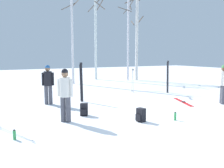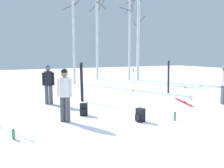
# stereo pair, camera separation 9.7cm
# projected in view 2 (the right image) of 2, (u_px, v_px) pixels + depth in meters

# --- Properties ---
(ground_plane) EXTENTS (60.00, 60.00, 0.00)m
(ground_plane) POSITION_uv_depth(u_px,v_px,m) (133.00, 121.00, 7.55)
(ground_plane) COLOR white
(person_0) EXTENTS (0.50, 0.34, 1.72)m
(person_0) POSITION_uv_depth(u_px,v_px,m) (48.00, 82.00, 10.06)
(person_0) COLOR #4C4C56
(person_0) RESTS_ON ground_plane
(person_1) EXTENTS (0.34, 0.44, 1.72)m
(person_1) POSITION_uv_depth(u_px,v_px,m) (224.00, 82.00, 10.08)
(person_1) COLOR #4C4C56
(person_1) RESTS_ON ground_plane
(person_2) EXTENTS (0.42, 0.38, 1.72)m
(person_2) POSITION_uv_depth(u_px,v_px,m) (65.00, 92.00, 7.39)
(person_2) COLOR #4C4C56
(person_2) RESTS_ON ground_plane
(ski_pair_planted_0) EXTENTS (0.14, 0.10, 1.80)m
(ski_pair_planted_0) POSITION_uv_depth(u_px,v_px,m) (82.00, 82.00, 10.64)
(ski_pair_planted_0) COLOR black
(ski_pair_planted_0) RESTS_ON ground_plane
(ski_pair_planted_1) EXTENTS (0.03, 0.18, 1.82)m
(ski_pair_planted_1) POSITION_uv_depth(u_px,v_px,m) (169.00, 77.00, 13.03)
(ski_pair_planted_1) COLOR black
(ski_pair_planted_1) RESTS_ON ground_plane
(ski_pair_lying_0) EXTENTS (0.86, 1.83, 0.05)m
(ski_pair_lying_0) POSITION_uv_depth(u_px,v_px,m) (183.00, 102.00, 10.55)
(ski_pair_lying_0) COLOR red
(ski_pair_lying_0) RESTS_ON ground_plane
(ski_poles_0) EXTENTS (0.07, 0.20, 1.36)m
(ski_poles_0) POSITION_uv_depth(u_px,v_px,m) (133.00, 80.00, 13.30)
(ski_poles_0) COLOR #B2B2BC
(ski_poles_0) RESTS_ON ground_plane
(backpack_0) EXTENTS (0.32, 0.30, 0.44)m
(backpack_0) POSITION_uv_depth(u_px,v_px,m) (140.00, 115.00, 7.48)
(backpack_0) COLOR black
(backpack_0) RESTS_ON ground_plane
(backpack_1) EXTENTS (0.32, 0.34, 0.44)m
(backpack_1) POSITION_uv_depth(u_px,v_px,m) (84.00, 110.00, 8.25)
(backpack_1) COLOR black
(backpack_1) RESTS_ON ground_plane
(water_bottle_0) EXTENTS (0.08, 0.08, 0.26)m
(water_bottle_0) POSITION_uv_depth(u_px,v_px,m) (13.00, 135.00, 5.93)
(water_bottle_0) COLOR green
(water_bottle_0) RESTS_ON ground_plane
(water_bottle_1) EXTENTS (0.08, 0.08, 0.28)m
(water_bottle_1) POSITION_uv_depth(u_px,v_px,m) (175.00, 117.00, 7.62)
(water_bottle_1) COLOR green
(water_bottle_1) RESTS_ON ground_plane
(birch_tree_1) EXTENTS (1.43, 1.43, 7.63)m
(birch_tree_1) POSITION_uv_depth(u_px,v_px,m) (74.00, 30.00, 16.97)
(birch_tree_1) COLOR silver
(birch_tree_1) RESTS_ON ground_plane
(birch_tree_2) EXTENTS (1.25, 1.49, 7.57)m
(birch_tree_2) POSITION_uv_depth(u_px,v_px,m) (97.00, 34.00, 20.03)
(birch_tree_2) COLOR silver
(birch_tree_2) RESTS_ON ground_plane
(birch_tree_3) EXTENTS (1.34, 1.33, 7.85)m
(birch_tree_3) POSITION_uv_depth(u_px,v_px,m) (130.00, 32.00, 19.25)
(birch_tree_3) COLOR silver
(birch_tree_3) RESTS_ON ground_plane
(birch_tree_4) EXTENTS (1.46, 1.28, 7.56)m
(birch_tree_4) POSITION_uv_depth(u_px,v_px,m) (138.00, 33.00, 19.45)
(birch_tree_4) COLOR silver
(birch_tree_4) RESTS_ON ground_plane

